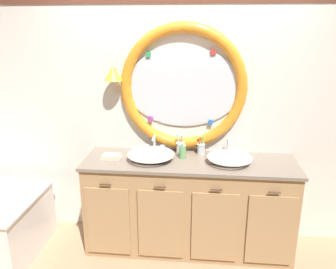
{
  "coord_description": "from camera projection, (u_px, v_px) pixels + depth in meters",
  "views": [
    {
      "loc": [
        0.23,
        -2.68,
        2.09
      ],
      "look_at": [
        -0.07,
        0.25,
        1.15
      ],
      "focal_mm": 36.74,
      "sensor_mm": 36.0,
      "label": 1
    }
  ],
  "objects": [
    {
      "name": "folded_hand_towel",
      "position": [
        112.0,
        157.0,
        3.21
      ],
      "size": [
        0.18,
        0.12,
        0.04
      ],
      "color": "beige",
      "rests_on": "vanity_counter"
    },
    {
      "name": "sink_basin_left",
      "position": [
        151.0,
        154.0,
        3.16
      ],
      "size": [
        0.43,
        0.43,
        0.11
      ],
      "color": "white",
      "rests_on": "vanity_counter"
    },
    {
      "name": "toothbrush_holder_right",
      "position": [
        201.0,
        148.0,
        3.31
      ],
      "size": [
        0.08,
        0.08,
        0.22
      ],
      "color": "silver",
      "rests_on": "vanity_counter"
    },
    {
      "name": "toothbrush_holder_left",
      "position": [
        180.0,
        147.0,
        3.33
      ],
      "size": [
        0.08,
        0.08,
        0.21
      ],
      "color": "white",
      "rests_on": "vanity_counter"
    },
    {
      "name": "back_wall_assembly",
      "position": [
        179.0,
        107.0,
        3.35
      ],
      "size": [
        6.4,
        0.26,
        2.6
      ],
      "color": "silver",
      "rests_on": "ground_plane"
    },
    {
      "name": "faucet_set_left",
      "position": [
        154.0,
        145.0,
        3.37
      ],
      "size": [
        0.21,
        0.14,
        0.17
      ],
      "color": "silver",
      "rests_on": "vanity_counter"
    },
    {
      "name": "faucet_set_right",
      "position": [
        228.0,
        148.0,
        3.3
      ],
      "size": [
        0.22,
        0.14,
        0.16
      ],
      "color": "silver",
      "rests_on": "vanity_counter"
    },
    {
      "name": "ground_plane",
      "position": [
        173.0,
        261.0,
        3.2
      ],
      "size": [
        14.0,
        14.0,
        0.0
      ],
      "primitive_type": "plane",
      "color": "tan"
    },
    {
      "name": "vanity_counter",
      "position": [
        189.0,
        204.0,
        3.3
      ],
      "size": [
        1.96,
        0.61,
        0.9
      ],
      "color": "tan",
      "rests_on": "ground_plane"
    },
    {
      "name": "sink_basin_right",
      "position": [
        230.0,
        158.0,
        3.09
      ],
      "size": [
        0.4,
        0.4,
        0.1
      ],
      "color": "white",
      "rests_on": "vanity_counter"
    },
    {
      "name": "soap_dispenser",
      "position": [
        183.0,
        151.0,
        3.2
      ],
      "size": [
        0.07,
        0.07,
        0.15
      ],
      "color": "#6BAD66",
      "rests_on": "vanity_counter"
    }
  ]
}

